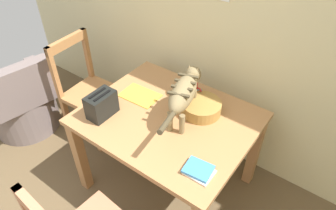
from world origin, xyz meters
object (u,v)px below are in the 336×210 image
object	(u,v)px
dining_table	(168,126)
toaster	(101,105)
wicker_armchair	(23,105)
magazine	(140,95)
book_stack	(199,170)
wooden_chair_near	(89,91)
cat	(184,92)
wicker_basket	(201,107)
saucer_bowl	(192,95)
coffee_mug	(193,89)

from	to	relation	value
dining_table	toaster	size ratio (longest dim) A/B	5.61
wicker_armchair	magazine	bearing A→B (deg)	-64.43
book_stack	wooden_chair_near	world-z (taller)	wooden_chair_near
cat	wicker_basket	bearing A→B (deg)	33.85
saucer_bowl	coffee_mug	xyz separation A→B (m)	(0.00, 0.00, 0.06)
wicker_basket	wooden_chair_near	bearing A→B (deg)	-176.28
book_stack	dining_table	bearing A→B (deg)	146.47
saucer_bowl	coffee_mug	bearing A→B (deg)	0.00
wicker_basket	wicker_armchair	bearing A→B (deg)	-165.14
cat	book_stack	bearing A→B (deg)	-62.62
wooden_chair_near	book_stack	bearing A→B (deg)	71.21
dining_table	book_stack	world-z (taller)	book_stack
wicker_basket	toaster	xyz separation A→B (m)	(-0.52, -0.41, 0.04)
magazine	book_stack	bearing A→B (deg)	-27.78
dining_table	wicker_basket	size ratio (longest dim) A/B	4.17
book_stack	wicker_armchair	bearing A→B (deg)	179.81
coffee_mug	magazine	bearing A→B (deg)	-146.62
dining_table	book_stack	distance (m)	0.50
wooden_chair_near	wicker_basket	bearing A→B (deg)	90.18
magazine	book_stack	distance (m)	0.78
coffee_mug	wooden_chair_near	size ratio (longest dim) A/B	0.13
coffee_mug	book_stack	distance (m)	0.67
saucer_bowl	wooden_chair_near	xyz separation A→B (m)	(-0.96, -0.17, -0.28)
cat	saucer_bowl	distance (m)	0.28
coffee_mug	wooden_chair_near	distance (m)	1.03
magazine	wicker_armchair	xyz separation A→B (m)	(-1.18, -0.33, -0.45)
dining_table	coffee_mug	xyz separation A→B (m)	(0.02, 0.27, 0.16)
wicker_basket	toaster	world-z (taller)	toaster
dining_table	cat	world-z (taller)	cat
magazine	toaster	bearing A→B (deg)	-104.72
cat	saucer_bowl	bearing A→B (deg)	90.00
magazine	cat	bearing A→B (deg)	-1.24
dining_table	cat	distance (m)	0.31
saucer_bowl	book_stack	bearing A→B (deg)	-53.80
cat	wicker_basket	world-z (taller)	cat
magazine	wicker_basket	world-z (taller)	wicker_basket
dining_table	coffee_mug	bearing A→B (deg)	86.29
coffee_mug	wicker_basket	world-z (taller)	coffee_mug
dining_table	saucer_bowl	size ratio (longest dim) A/B	6.10
wicker_basket	wooden_chair_near	world-z (taller)	wooden_chair_near
saucer_bowl	coffee_mug	distance (m)	0.06
saucer_bowl	wooden_chair_near	world-z (taller)	wooden_chair_near
magazine	toaster	distance (m)	0.32
book_stack	wooden_chair_near	xyz separation A→B (m)	(-1.35, 0.37, -0.28)
toaster	wooden_chair_near	distance (m)	0.76
saucer_bowl	cat	bearing A→B (deg)	-72.96
cat	saucer_bowl	world-z (taller)	cat
coffee_mug	toaster	bearing A→B (deg)	-126.65
cat	saucer_bowl	xyz separation A→B (m)	(-0.06, 0.20, -0.18)
dining_table	coffee_mug	distance (m)	0.32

